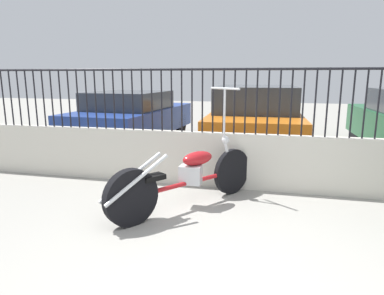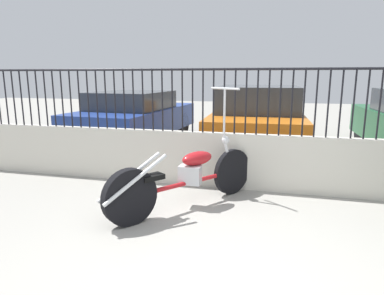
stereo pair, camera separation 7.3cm
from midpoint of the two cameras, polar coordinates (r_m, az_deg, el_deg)
The scene contains 6 objects.
ground_plane at distance 3.03m, azimuth 3.02°, elevation -21.83°, with size 40.00×40.00×0.00m, color gray.
low_wall at distance 5.21m, azimuth 8.20°, elevation -2.27°, with size 10.73×0.18×0.83m.
fence_railing at distance 5.06m, azimuth 8.55°, elevation 9.01°, with size 10.73×0.04×0.96m.
motorcycle_red at distance 4.32m, azimuth -2.48°, elevation -5.28°, with size 1.49×1.97×1.53m.
car_blue at distance 8.98m, azimuth -10.16°, elevation 5.18°, with size 2.11×4.23×1.29m.
car_orange at distance 7.91m, azimuth 10.21°, elevation 4.77°, with size 2.03×4.60×1.46m.
Camera 1 is at (0.41, -2.49, 1.68)m, focal length 32.00 mm.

